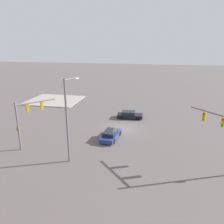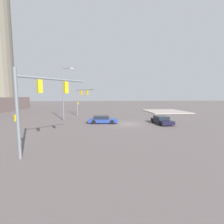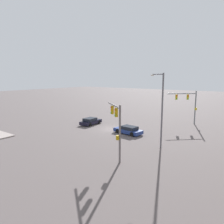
% 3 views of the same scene
% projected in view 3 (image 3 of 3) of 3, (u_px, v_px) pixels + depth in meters
% --- Properties ---
extents(ground_plane, '(216.80, 216.80, 0.00)m').
position_uv_depth(ground_plane, '(112.00, 129.00, 35.82)').
color(ground_plane, '#5C5252').
extents(traffic_signal_near_corner, '(3.85, 4.40, 6.14)m').
position_uv_depth(traffic_signal_near_corner, '(189.00, 102.00, 38.97)').
color(traffic_signal_near_corner, slate).
rests_on(traffic_signal_near_corner, ground).
extents(traffic_signal_opposite_side, '(3.53, 3.90, 5.93)m').
position_uv_depth(traffic_signal_opposite_side, '(117.00, 121.00, 22.26)').
color(traffic_signal_opposite_side, '#676060').
rests_on(traffic_signal_opposite_side, ground).
extents(streetlamp_curved_arm, '(1.01, 2.15, 9.06)m').
position_uv_depth(streetlamp_curved_arm, '(161.00, 106.00, 25.70)').
color(streetlamp_curved_arm, '#5D5C64').
rests_on(streetlamp_curved_arm, ground).
extents(sedan_car_approaching, '(4.37, 2.16, 1.21)m').
position_uv_depth(sedan_car_approaching, '(91.00, 121.00, 39.20)').
color(sedan_car_approaching, black).
rests_on(sedan_car_approaching, ground).
extents(sedan_car_waiting_far, '(2.25, 4.67, 1.21)m').
position_uv_depth(sedan_car_waiting_far, '(128.00, 130.00, 32.79)').
color(sedan_car_waiting_far, navy).
rests_on(sedan_car_waiting_far, ground).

